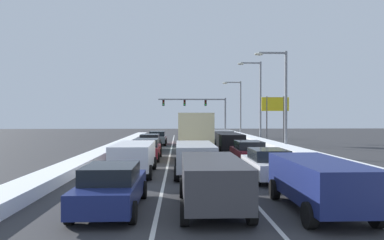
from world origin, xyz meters
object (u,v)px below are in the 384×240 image
Objects in this scene: suv_white_left_lane_second at (134,156)px; box_truck_center_lane_third at (194,133)px; street_lamp_right_mid at (257,96)px; street_lamp_right_near at (282,93)px; suv_gray_right_lane_fifth at (222,137)px; suv_charcoal_center_lane_nearest at (212,179)px; roadside_sign_right at (275,109)px; street_lamp_right_far at (238,105)px; suv_silver_center_lane_second at (195,156)px; sedan_maroon_right_lane_third at (249,152)px; sedan_black_left_lane_fourth at (150,142)px; suv_black_right_lane_fourth at (229,141)px; sedan_maroon_left_lane_third at (147,149)px; sedan_gray_left_lane_fifth at (157,138)px; sedan_navy_left_lane_nearest at (112,187)px; suv_green_center_lane_fourth at (191,138)px; traffic_light_gantry at (202,107)px; suv_red_center_lane_fifth at (188,134)px; sedan_white_right_lane_second at (268,164)px; suv_navy_right_lane_nearest at (318,180)px.

box_truck_center_lane_third is at bearing 63.28° from suv_white_left_lane_second.
street_lamp_right_near is at bearing -92.52° from street_lamp_right_mid.
suv_gray_right_lane_fifth is 25.07m from suv_charcoal_center_lane_nearest.
roadside_sign_right is (6.70, 3.27, 3.00)m from suv_gray_right_lane_fifth.
suv_silver_center_lane_second is at bearing -104.23° from street_lamp_right_far.
street_lamp_right_far reaches higher than sedan_maroon_right_lane_third.
suv_charcoal_center_lane_nearest is 27.42m from street_lamp_right_mid.
suv_silver_center_lane_second is 23.98m from roadside_sign_right.
street_lamp_right_far is at bearing 69.78° from suv_white_left_lane_second.
suv_silver_center_lane_second reaches higher than sedan_black_left_lane_fourth.
street_lamp_right_near is at bearing -27.76° from suv_black_right_lane_fourth.
suv_silver_center_lane_second and suv_white_left_lane_second have the same top height.
suv_white_left_lane_second is at bearing 116.34° from suv_charcoal_center_lane_nearest.
sedan_maroon_right_lane_third and sedan_maroon_left_lane_third have the same top height.
roadside_sign_right is (13.62, 1.25, 3.25)m from sedan_gray_left_lane_fifth.
sedan_navy_left_lane_nearest is at bearing -110.34° from suv_black_right_lane_fourth.
sedan_maroon_left_lane_third is at bearing -147.01° from suv_black_right_lane_fourth.
suv_green_center_lane_fourth reaches higher than sedan_gray_left_lane_fifth.
suv_black_right_lane_fourth and suv_white_left_lane_second have the same top height.
street_lamp_right_far reaches higher than traffic_light_gantry.
suv_black_right_lane_fourth is at bearing -19.10° from sedan_black_left_lane_fourth.
suv_red_center_lane_fifth is at bearing -100.35° from traffic_light_gantry.
suv_black_right_lane_fourth is at bearing 69.66° from sedan_navy_left_lane_nearest.
suv_charcoal_center_lane_nearest is 20.55m from sedan_black_left_lane_fourth.
suv_silver_center_lane_second is 0.89× the size of roadside_sign_right.
suv_silver_center_lane_second is at bearing -129.32° from street_lamp_right_near.
street_lamp_right_near is (3.86, 10.40, 4.22)m from sedan_white_right_lane_second.
suv_white_left_lane_second is (-6.93, 7.46, 0.00)m from suv_navy_right_lane_nearest.
street_lamp_right_far reaches higher than roadside_sign_right.
suv_green_center_lane_fourth is 1.09× the size of sedan_maroon_left_lane_third.
sedan_maroon_right_lane_third is at bearing -74.24° from suv_green_center_lane_fourth.
street_lamp_right_near is (7.39, 9.02, 3.97)m from suv_silver_center_lane_second.
street_lamp_right_mid reaches higher than sedan_maroon_left_lane_third.
traffic_light_gantry is at bearing 79.65° from suv_red_center_lane_fifth.
street_lamp_right_far is at bearing 71.98° from box_truck_center_lane_third.
suv_charcoal_center_lane_nearest is 0.45× the size of traffic_light_gantry.
suv_charcoal_center_lane_nearest is (-3.24, -17.79, 0.00)m from suv_black_right_lane_fourth.
traffic_light_gantry is at bearing 80.48° from suv_white_left_lane_second.
roadside_sign_right is at bearing -70.03° from street_lamp_right_far.
suv_navy_right_lane_nearest is 27.04m from street_lamp_right_mid.
sedan_navy_left_lane_nearest is 44.40m from traffic_light_gantry.
suv_red_center_lane_fifth is at bearing 67.74° from sedan_black_left_lane_fourth.
box_truck_center_lane_third is at bearing 87.74° from suv_silver_center_lane_second.
suv_navy_right_lane_nearest and suv_white_left_lane_second have the same top height.
sedan_gray_left_lane_fifth is (-6.94, 15.89, 0.00)m from sedan_maroon_right_lane_third.
sedan_gray_left_lane_fifth is 15.92m from street_lamp_right_near.
suv_white_left_lane_second is at bearing -140.85° from street_lamp_right_near.
suv_gray_right_lane_fifth and suv_silver_center_lane_second have the same top height.
sedan_maroon_right_lane_third is at bearing -79.35° from suv_red_center_lane_fifth.
sedan_white_right_lane_second is at bearing -79.81° from suv_green_center_lane_fourth.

